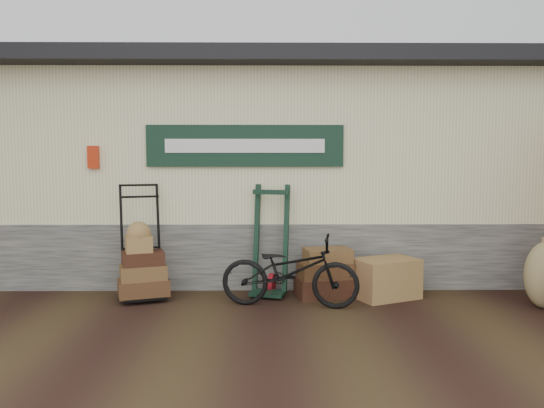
# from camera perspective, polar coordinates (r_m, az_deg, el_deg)

# --- Properties ---
(ground) EXTENTS (80.00, 80.00, 0.00)m
(ground) POSITION_cam_1_polar(r_m,az_deg,el_deg) (6.32, -0.44, -11.45)
(ground) COLOR black
(ground) RESTS_ON ground
(station_building) EXTENTS (14.40, 4.10, 3.20)m
(station_building) POSITION_cam_1_polar(r_m,az_deg,el_deg) (8.81, -0.53, 3.80)
(station_building) COLOR #4C4C47
(station_building) RESTS_ON ground
(porter_trolley) EXTENTS (0.88, 0.77, 1.49)m
(porter_trolley) POSITION_cam_1_polar(r_m,az_deg,el_deg) (6.98, -13.89, -3.80)
(porter_trolley) COLOR black
(porter_trolley) RESTS_ON ground
(green_barrow) EXTENTS (0.61, 0.56, 1.44)m
(green_barrow) POSITION_cam_1_polar(r_m,az_deg,el_deg) (6.93, -0.19, -3.91)
(green_barrow) COLOR black
(green_barrow) RESTS_ON ground
(suitcase_stack) EXTENTS (0.80, 0.59, 0.64)m
(suitcase_stack) POSITION_cam_1_polar(r_m,az_deg,el_deg) (6.92, 5.73, -7.32)
(suitcase_stack) COLOR #341B10
(suitcase_stack) RESTS_ON ground
(wicker_hamper) EXTENTS (0.92, 0.78, 0.51)m
(wicker_hamper) POSITION_cam_1_polar(r_m,az_deg,el_deg) (7.00, 12.16, -7.82)
(wicker_hamper) COLOR olive
(wicker_hamper) RESTS_ON ground
(bicycle) EXTENTS (0.83, 1.73, 0.97)m
(bicycle) POSITION_cam_1_polar(r_m,az_deg,el_deg) (6.40, 1.94, -6.79)
(bicycle) COLOR black
(bicycle) RESTS_ON ground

